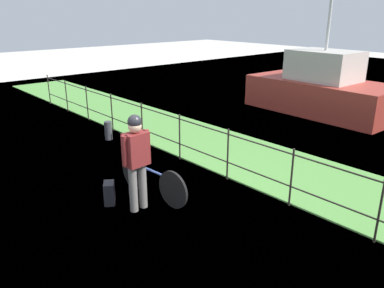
% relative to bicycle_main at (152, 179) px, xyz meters
% --- Properties ---
extents(ground_plane, '(60.00, 60.00, 0.00)m').
position_rel_bicycle_main_xyz_m(ground_plane, '(0.36, -0.33, -0.36)').
color(ground_plane, beige).
extents(grass_strip, '(27.00, 2.40, 0.03)m').
position_rel_bicycle_main_xyz_m(grass_strip, '(0.36, 2.85, -0.34)').
color(grass_strip, '#569342').
rests_on(grass_strip, ground).
extents(iron_fence, '(18.04, 0.04, 1.07)m').
position_rel_bicycle_main_xyz_m(iron_fence, '(0.36, 1.60, 0.26)').
color(iron_fence, '#28231E').
rests_on(iron_fence, ground).
extents(bicycle_main, '(1.75, 0.22, 0.68)m').
position_rel_bicycle_main_xyz_m(bicycle_main, '(0.00, 0.00, 0.00)').
color(bicycle_main, black).
rests_on(bicycle_main, ground).
extents(wooden_crate, '(0.39, 0.28, 0.26)m').
position_rel_bicycle_main_xyz_m(wooden_crate, '(-0.40, -0.03, 0.45)').
color(wooden_crate, olive).
rests_on(wooden_crate, bicycle_main).
extents(terrier_dog, '(0.32, 0.16, 0.18)m').
position_rel_bicycle_main_xyz_m(terrier_dog, '(-0.37, -0.03, 0.66)').
color(terrier_dog, '#4C3D2D').
rests_on(terrier_dog, wooden_crate).
extents(cyclist_person, '(0.29, 0.54, 1.68)m').
position_rel_bicycle_main_xyz_m(cyclist_person, '(0.20, -0.44, 0.64)').
color(cyclist_person, slate).
rests_on(cyclist_person, ground).
extents(backpack_on_paving, '(0.33, 0.30, 0.40)m').
position_rel_bicycle_main_xyz_m(backpack_on_paving, '(-0.31, -0.71, -0.16)').
color(backpack_on_paving, black).
rests_on(backpack_on_paving, ground).
extents(mooring_bollard, '(0.20, 0.20, 0.50)m').
position_rel_bicycle_main_xyz_m(mooring_bollard, '(-3.51, 1.10, -0.11)').
color(mooring_bollard, '#38383D').
rests_on(mooring_bollard, ground).
extents(moored_boat_near, '(4.91, 2.42, 3.65)m').
position_rel_bicycle_main_xyz_m(moored_boat_near, '(-1.39, 7.97, 0.41)').
color(moored_boat_near, '#9E3328').
rests_on(moored_boat_near, ground).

